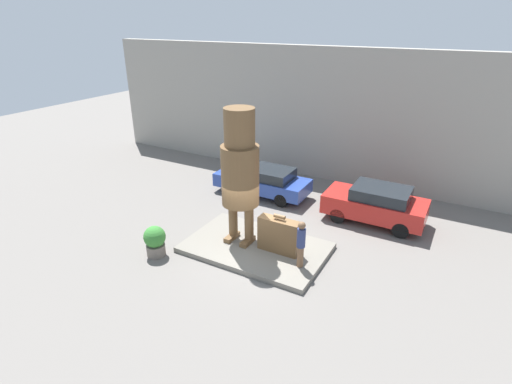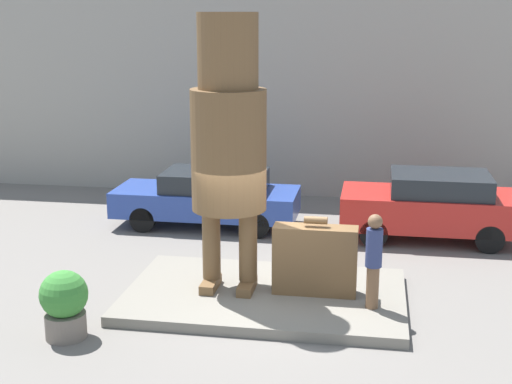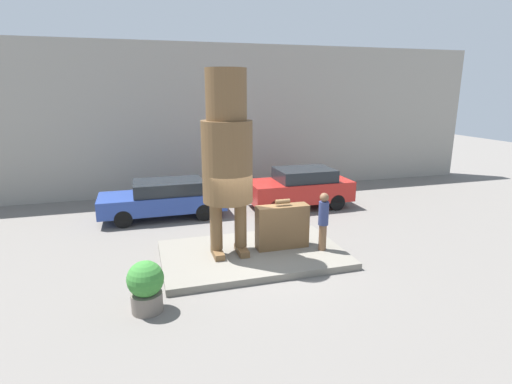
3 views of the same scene
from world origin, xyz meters
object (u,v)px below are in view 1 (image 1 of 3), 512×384
(parked_car_blue, at_px, (263,180))
(parked_car_red, at_px, (376,204))
(statue_figure, at_px, (240,167))
(tourist, at_px, (301,242))
(giant_suitcase, at_px, (279,235))
(planter_pot, at_px, (155,240))

(parked_car_blue, relative_size, parked_car_red, 1.11)
(statue_figure, relative_size, parked_car_blue, 1.10)
(tourist, bearing_deg, statue_figure, 168.80)
(giant_suitcase, xyz_separation_m, planter_pot, (-3.91, -2.16, -0.23))
(parked_car_blue, distance_m, planter_pot, 6.69)
(statue_figure, bearing_deg, tourist, -11.20)
(statue_figure, distance_m, tourist, 3.37)
(tourist, relative_size, parked_car_blue, 0.37)
(statue_figure, height_order, tourist, statue_figure)
(giant_suitcase, height_order, parked_car_red, giant_suitcase)
(statue_figure, xyz_separation_m, planter_pot, (-2.32, -2.17, -2.53))
(parked_car_red, bearing_deg, tourist, 74.70)
(statue_figure, relative_size, tourist, 2.97)
(statue_figure, distance_m, parked_car_red, 6.28)
(statue_figure, xyz_separation_m, giant_suitcase, (1.59, -0.01, -2.31))
(planter_pot, bearing_deg, parked_car_red, 45.80)
(parked_car_red, relative_size, planter_pot, 3.56)
(parked_car_blue, bearing_deg, parked_car_red, 178.18)
(tourist, distance_m, parked_car_red, 5.01)
(statue_figure, relative_size, giant_suitcase, 3.29)
(parked_car_blue, bearing_deg, planter_pot, 82.68)
(tourist, bearing_deg, giant_suitcase, 154.12)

